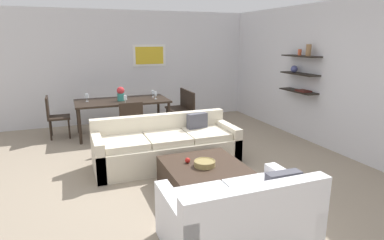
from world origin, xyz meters
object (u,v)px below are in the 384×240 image
at_px(coffee_table, 204,177).
at_px(dining_chair_foot, 131,121).
at_px(centerpiece_vase, 121,94).
at_px(dining_chair_right_near, 186,108).
at_px(dining_chair_right_far, 180,105).
at_px(sofa_beige, 167,147).
at_px(apple_on_coffee_table, 188,160).
at_px(dining_table, 122,103).
at_px(decorative_bowl, 205,163).
at_px(dining_chair_left_far, 54,114).
at_px(wine_glass_left_far, 87,96).
at_px(loveseat_white, 240,217).
at_px(wine_glass_foot, 125,98).
at_px(wine_glass_right_far, 153,93).
at_px(wine_glass_right_near, 156,94).

xyz_separation_m(coffee_table, dining_chair_foot, (-0.57, 2.26, 0.31)).
distance_m(coffee_table, centerpiece_vase, 3.24).
bearing_deg(centerpiece_vase, coffee_table, -79.11).
xyz_separation_m(dining_chair_right_near, dining_chair_right_far, (0.00, 0.44, 0.00)).
bearing_deg(sofa_beige, dining_chair_right_far, 65.90).
height_order(apple_on_coffee_table, dining_table, dining_table).
xyz_separation_m(decorative_bowl, dining_chair_left_far, (-1.93, 3.45, 0.08)).
distance_m(dining_table, dining_chair_foot, 0.92).
bearing_deg(wine_glass_left_far, loveseat_white, -75.77).
bearing_deg(wine_glass_foot, decorative_bowl, -78.92).
height_order(dining_table, dining_chair_left_far, dining_chair_left_far).
bearing_deg(dining_chair_left_far, wine_glass_right_far, -2.73).
xyz_separation_m(wine_glass_foot, centerpiece_vase, (-0.03, 0.38, 0.03)).
xyz_separation_m(dining_chair_left_far, centerpiece_vase, (1.35, -0.28, 0.40)).
bearing_deg(wine_glass_foot, sofa_beige, -76.96).
relative_size(sofa_beige, decorative_bowl, 7.99).
distance_m(wine_glass_foot, wine_glass_left_far, 0.90).
bearing_deg(wine_glass_right_near, loveseat_white, -93.77).
height_order(dining_table, wine_glass_right_far, wine_glass_right_far).
xyz_separation_m(wine_glass_right_near, centerpiece_vase, (-0.74, 0.07, 0.04)).
bearing_deg(loveseat_white, wine_glass_right_near, 86.23).
bearing_deg(wine_glass_right_near, dining_chair_left_far, 170.68).
bearing_deg(wine_glass_right_near, decorative_bowl, -93.06).
relative_size(dining_chair_foot, wine_glass_left_far, 5.44).
bearing_deg(wine_glass_left_far, decorative_bowl, -69.38).
relative_size(decorative_bowl, wine_glass_right_near, 1.84).
distance_m(sofa_beige, centerpiece_vase, 2.11).
bearing_deg(dining_chair_foot, dining_table, 90.00).
xyz_separation_m(coffee_table, centerpiece_vase, (-0.60, 3.10, 0.71)).
distance_m(loveseat_white, dining_table, 4.43).
bearing_deg(loveseat_white, coffee_table, 83.73).
relative_size(dining_chair_right_far, wine_glass_foot, 4.97).
relative_size(sofa_beige, dining_chair_right_far, 2.65).
xyz_separation_m(dining_chair_right_far, dining_chair_foot, (-1.38, -1.12, 0.00)).
height_order(dining_chair_right_near, dining_chair_left_far, same).
xyz_separation_m(dining_table, dining_chair_right_near, (1.38, -0.22, -0.18)).
bearing_deg(dining_chair_left_far, wine_glass_left_far, -8.47).
bearing_deg(wine_glass_left_far, dining_chair_right_far, 2.73).
height_order(loveseat_white, wine_glass_right_far, wine_glass_right_far).
distance_m(decorative_bowl, dining_chair_right_near, 3.12).
relative_size(loveseat_white, wine_glass_right_near, 9.38).
relative_size(coffee_table, dining_chair_foot, 1.22).
distance_m(wine_glass_right_far, wine_glass_left_far, 1.43).
bearing_deg(dining_chair_right_far, dining_table, -170.89).
height_order(dining_table, wine_glass_foot, wine_glass_foot).
distance_m(dining_chair_right_near, wine_glass_right_near, 0.76).
distance_m(dining_table, dining_chair_right_near, 1.41).
distance_m(decorative_bowl, wine_glass_right_far, 3.38).
height_order(loveseat_white, dining_chair_left_far, dining_chair_left_far).
distance_m(loveseat_white, centerpiece_vase, 4.40).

